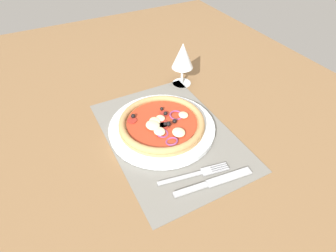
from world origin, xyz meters
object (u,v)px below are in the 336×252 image
plate (162,127)px  wine_glass (183,57)px  fork (198,174)px  knife (214,182)px  pizza (162,123)px

plate → wine_glass: bearing=137.4°
plate → fork: (18.21, 0.44, -0.50)cm
fork → knife: bearing=-51.4°
plate → pizza: 1.82cm
wine_glass → plate: bearing=-42.6°
fork → plate: bearing=101.4°
wine_glass → knife: bearing=-19.6°
pizza → fork: (18.12, 0.45, -2.32)cm
plate → knife: bearing=6.6°
pizza → knife: bearing=6.7°
wine_glass → fork: bearing=-24.3°
plate → fork: 18.22cm
wine_glass → pizza: bearing=-42.5°
plate → wine_glass: (-18.55, 17.06, 8.93)cm
knife → fork: bearing=125.2°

